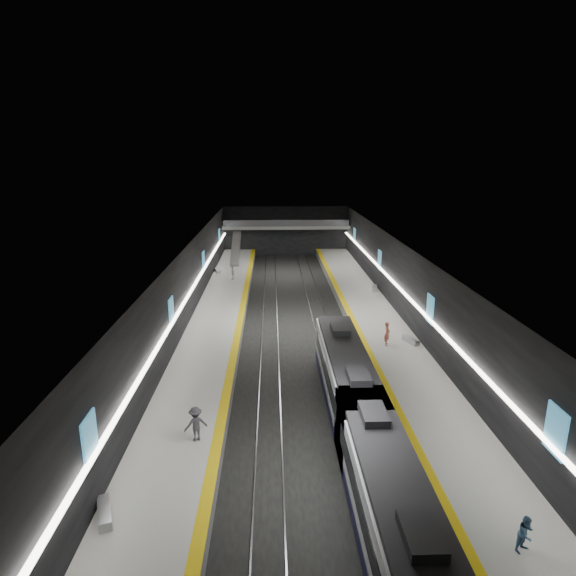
{
  "coord_description": "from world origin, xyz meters",
  "views": [
    {
      "loc": [
        -2.24,
        -42.91,
        15.98
      ],
      "look_at": [
        -0.56,
        6.75,
        2.2
      ],
      "focal_mm": 30.0,
      "sensor_mm": 36.0,
      "label": 1
    }
  ],
  "objects_px": {
    "train": "(364,427)",
    "bench_right_near": "(411,340)",
    "bench_right_far": "(375,288)",
    "passenger_right_b": "(526,534)",
    "bench_left_far": "(217,271)",
    "passenger_left_b": "(196,424)",
    "passenger_left_a": "(233,273)",
    "passenger_right_a": "(387,334)",
    "bench_left_near": "(104,513)",
    "escalator": "(236,248)"
  },
  "relations": [
    {
      "from": "escalator",
      "to": "passenger_right_b",
      "type": "bearing_deg",
      "value": -74.41
    },
    {
      "from": "bench_left_near",
      "to": "passenger_left_b",
      "type": "bearing_deg",
      "value": 41.02
    },
    {
      "from": "passenger_right_b",
      "to": "passenger_left_a",
      "type": "relative_size",
      "value": 0.93
    },
    {
      "from": "train",
      "to": "bench_right_near",
      "type": "distance_m",
      "value": 16.0
    },
    {
      "from": "bench_right_far",
      "to": "passenger_left_b",
      "type": "bearing_deg",
      "value": -108.66
    },
    {
      "from": "bench_left_near",
      "to": "passenger_right_b",
      "type": "xyz_separation_m",
      "value": [
        17.02,
        -2.36,
        0.54
      ]
    },
    {
      "from": "passenger_right_b",
      "to": "bench_right_far",
      "type": "bearing_deg",
      "value": 56.63
    },
    {
      "from": "bench_left_near",
      "to": "passenger_left_a",
      "type": "distance_m",
      "value": 40.86
    },
    {
      "from": "bench_left_near",
      "to": "bench_left_far",
      "type": "height_order",
      "value": "bench_left_near"
    },
    {
      "from": "train",
      "to": "passenger_left_b",
      "type": "xyz_separation_m",
      "value": [
        -8.94,
        0.97,
        -0.22
      ]
    },
    {
      "from": "bench_left_far",
      "to": "passenger_left_a",
      "type": "bearing_deg",
      "value": -77.89
    },
    {
      "from": "passenger_left_b",
      "to": "bench_right_far",
      "type": "bearing_deg",
      "value": -141.76
    },
    {
      "from": "escalator",
      "to": "bench_right_far",
      "type": "xyz_separation_m",
      "value": [
        17.0,
        -16.18,
        -1.67
      ]
    },
    {
      "from": "bench_right_near",
      "to": "passenger_left_b",
      "type": "xyz_separation_m",
      "value": [
        -15.57,
        -13.55,
        0.76
      ]
    },
    {
      "from": "escalator",
      "to": "bench_right_far",
      "type": "relative_size",
      "value": 4.25
    },
    {
      "from": "bench_left_near",
      "to": "bench_right_far",
      "type": "height_order",
      "value": "bench_left_near"
    },
    {
      "from": "bench_left_near",
      "to": "passenger_right_b",
      "type": "bearing_deg",
      "value": -28.65
    },
    {
      "from": "bench_left_near",
      "to": "passenger_right_a",
      "type": "bearing_deg",
      "value": 27.97
    },
    {
      "from": "escalator",
      "to": "bench_right_near",
      "type": "relative_size",
      "value": 4.52
    },
    {
      "from": "bench_right_near",
      "to": "passenger_left_a",
      "type": "xyz_separation_m",
      "value": [
        -16.29,
        21.53,
        0.62
      ]
    },
    {
      "from": "bench_left_near",
      "to": "bench_right_far",
      "type": "relative_size",
      "value": 1.02
    },
    {
      "from": "passenger_left_a",
      "to": "passenger_right_b",
      "type": "bearing_deg",
      "value": 13.48
    },
    {
      "from": "passenger_left_b",
      "to": "passenger_right_a",
      "type": "bearing_deg",
      "value": -159.17
    },
    {
      "from": "bench_left_far",
      "to": "passenger_left_b",
      "type": "bearing_deg",
      "value": -104.4
    },
    {
      "from": "passenger_left_b",
      "to": "escalator",
      "type": "bearing_deg",
      "value": -112.1
    },
    {
      "from": "bench_right_near",
      "to": "bench_left_near",
      "type": "bearing_deg",
      "value": -155.57
    },
    {
      "from": "bench_right_far",
      "to": "passenger_right_b",
      "type": "relative_size",
      "value": 1.21
    },
    {
      "from": "bench_left_far",
      "to": "passenger_right_b",
      "type": "xyz_separation_m",
      "value": [
        17.02,
        -47.06,
        0.57
      ]
    },
    {
      "from": "passenger_left_a",
      "to": "passenger_left_b",
      "type": "bearing_deg",
      "value": -4.13
    },
    {
      "from": "bench_right_far",
      "to": "passenger_left_b",
      "type": "distance_m",
      "value": 33.59
    },
    {
      "from": "train",
      "to": "passenger_left_a",
      "type": "xyz_separation_m",
      "value": [
        -9.65,
        36.06,
        -0.36
      ]
    },
    {
      "from": "train",
      "to": "passenger_left_a",
      "type": "distance_m",
      "value": 37.33
    },
    {
      "from": "bench_right_far",
      "to": "passenger_left_a",
      "type": "bearing_deg",
      "value": 171.33
    },
    {
      "from": "train",
      "to": "bench_right_near",
      "type": "xyz_separation_m",
      "value": [
        6.64,
        14.53,
        -0.98
      ]
    },
    {
      "from": "bench_left_far",
      "to": "passenger_left_b",
      "type": "height_order",
      "value": "passenger_left_b"
    },
    {
      "from": "escalator",
      "to": "bench_right_near",
      "type": "xyz_separation_m",
      "value": [
        16.64,
        -32.19,
        -1.68
      ]
    },
    {
      "from": "bench_left_far",
      "to": "bench_right_far",
      "type": "bearing_deg",
      "value": -45.29
    },
    {
      "from": "bench_right_near",
      "to": "train",
      "type": "bearing_deg",
      "value": -136.07
    },
    {
      "from": "escalator",
      "to": "bench_left_far",
      "type": "xyz_separation_m",
      "value": [
        -2.0,
        -6.75,
        -1.69
      ]
    },
    {
      "from": "escalator",
      "to": "passenger_right_a",
      "type": "bearing_deg",
      "value": -65.96
    },
    {
      "from": "passenger_right_b",
      "to": "passenger_left_b",
      "type": "relative_size",
      "value": 0.79
    },
    {
      "from": "bench_left_near",
      "to": "passenger_left_a",
      "type": "xyz_separation_m",
      "value": [
        2.35,
        40.79,
        0.6
      ]
    },
    {
      "from": "train",
      "to": "bench_left_near",
      "type": "height_order",
      "value": "train"
    },
    {
      "from": "bench_left_near",
      "to": "bench_right_near",
      "type": "distance_m",
      "value": 26.8
    },
    {
      "from": "bench_right_near",
      "to": "escalator",
      "type": "bearing_deg",
      "value": 95.82
    },
    {
      "from": "train",
      "to": "bench_right_far",
      "type": "height_order",
      "value": "train"
    },
    {
      "from": "passenger_right_a",
      "to": "passenger_left_a",
      "type": "xyz_separation_m",
      "value": [
        -14.2,
        21.94,
        -0.14
      ]
    },
    {
      "from": "escalator",
      "to": "passenger_right_a",
      "type": "height_order",
      "value": "escalator"
    },
    {
      "from": "train",
      "to": "bench_right_near",
      "type": "bearing_deg",
      "value": 65.44
    },
    {
      "from": "bench_right_far",
      "to": "bench_left_far",
      "type": "bearing_deg",
      "value": 163.27
    }
  ]
}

